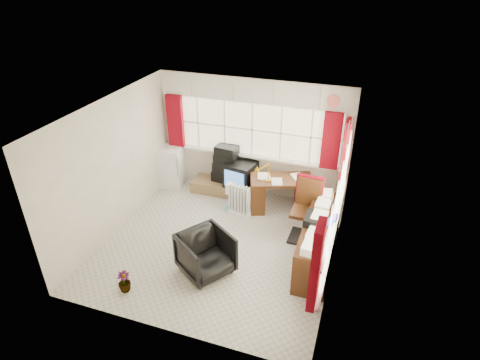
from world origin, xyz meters
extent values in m
plane|color=beige|center=(0.00, 0.00, 0.00)|extent=(4.00, 4.00, 0.00)
plane|color=beige|center=(0.00, 2.00, 1.25)|extent=(4.00, 0.00, 4.00)
plane|color=beige|center=(0.00, -2.00, 1.25)|extent=(4.00, 0.00, 4.00)
plane|color=beige|center=(-2.00, 0.00, 1.25)|extent=(0.00, 4.00, 4.00)
plane|color=beige|center=(2.00, 0.00, 1.25)|extent=(0.00, 4.00, 4.00)
plane|color=white|center=(0.00, 0.00, 2.50)|extent=(4.00, 4.00, 0.00)
plane|color=#FBF3C6|center=(0.00, 1.98, 1.45)|extent=(3.60, 0.00, 3.60)
cube|color=white|center=(0.00, 1.94, 0.87)|extent=(3.70, 0.12, 0.05)
cube|color=white|center=(-1.20, 1.97, 1.45)|extent=(0.03, 0.02, 1.10)
cube|color=white|center=(-0.60, 1.97, 1.45)|extent=(0.03, 0.02, 1.10)
cube|color=white|center=(0.00, 1.97, 1.45)|extent=(0.03, 0.02, 1.10)
cube|color=white|center=(0.60, 1.97, 1.45)|extent=(0.03, 0.02, 1.10)
cube|color=white|center=(1.20, 1.97, 1.45)|extent=(0.03, 0.02, 1.10)
plane|color=#FBF3C6|center=(1.98, 0.00, 1.45)|extent=(0.00, 3.60, 3.60)
cube|color=white|center=(1.94, 0.00, 0.87)|extent=(0.12, 3.70, 0.05)
cube|color=white|center=(1.97, -1.20, 1.45)|extent=(0.02, 0.03, 1.10)
cube|color=white|center=(1.97, -0.60, 1.45)|extent=(0.02, 0.03, 1.10)
cube|color=white|center=(1.97, 0.00, 1.45)|extent=(0.02, 0.03, 1.10)
cube|color=white|center=(1.97, 0.60, 1.45)|extent=(0.02, 0.03, 1.10)
cube|color=white|center=(1.97, 1.20, 1.45)|extent=(0.02, 0.03, 1.10)
cube|color=maroon|center=(-1.70, 1.90, 1.46)|extent=(0.35, 0.10, 1.15)
cube|color=maroon|center=(1.60, 1.90, 1.46)|extent=(0.35, 0.10, 1.15)
cube|color=maroon|center=(1.90, 1.60, 1.46)|extent=(0.10, 0.35, 1.15)
cube|color=maroon|center=(1.90, -1.70, 1.46)|extent=(0.10, 0.35, 1.15)
cube|color=silver|center=(0.00, 1.96, 2.25)|extent=(3.95, 0.08, 0.48)
cube|color=silver|center=(1.96, 0.00, 2.25)|extent=(0.08, 3.95, 0.48)
cube|color=#4D2712|center=(0.76, 1.50, 0.67)|extent=(1.35, 0.98, 0.06)
cube|color=#4D2712|center=(0.32, 1.34, 0.32)|extent=(0.45, 0.61, 0.64)
cube|color=#4D2712|center=(1.20, 1.66, 0.32)|extent=(0.45, 0.61, 0.64)
cube|color=white|center=(0.76, 1.50, 0.71)|extent=(0.29, 0.33, 0.02)
cube|color=white|center=(0.76, 1.50, 0.71)|extent=(0.29, 0.33, 0.02)
cube|color=white|center=(0.76, 1.50, 0.72)|extent=(0.29, 0.33, 0.02)
cube|color=white|center=(0.76, 1.50, 0.72)|extent=(0.29, 0.33, 0.02)
cylinder|color=#F1B00A|center=(0.53, 1.34, 0.71)|extent=(0.09, 0.09, 0.02)
cylinder|color=#F1B00A|center=(0.53, 1.34, 0.89)|extent=(0.02, 0.02, 0.36)
cone|color=#F1B00A|center=(0.53, 1.34, 1.03)|extent=(0.17, 0.15, 0.14)
cube|color=black|center=(1.40, 0.66, 0.02)|extent=(0.51, 0.51, 0.04)
cylinder|color=silver|center=(1.40, 0.66, 0.29)|extent=(0.07, 0.07, 0.57)
cube|color=#4D2712|center=(1.40, 0.66, 0.57)|extent=(0.50, 0.47, 0.07)
cube|color=#4D2712|center=(1.41, 0.90, 0.88)|extent=(0.44, 0.07, 0.55)
cube|color=maroon|center=(1.41, 0.90, 0.90)|extent=(0.49, 0.08, 0.57)
imported|color=black|center=(0.06, -0.72, 0.36)|extent=(1.07, 1.07, 0.71)
cube|color=white|center=(0.04, 1.02, 0.04)|extent=(0.46, 0.25, 0.09)
cube|color=white|center=(-0.15, 1.05, 0.37)|extent=(0.05, 0.13, 0.57)
cube|color=white|center=(-0.09, 1.04, 0.37)|extent=(0.05, 0.13, 0.57)
cube|color=white|center=(-0.02, 1.03, 0.37)|extent=(0.05, 0.13, 0.57)
cube|color=white|center=(0.04, 1.02, 0.37)|extent=(0.05, 0.13, 0.57)
cube|color=white|center=(0.11, 1.01, 0.37)|extent=(0.05, 0.13, 0.57)
cube|color=white|center=(0.17, 1.00, 0.37)|extent=(0.05, 0.13, 0.57)
cube|color=white|center=(0.24, 0.99, 0.37)|extent=(0.05, 0.13, 0.57)
cube|color=#4D2712|center=(1.73, 0.20, 0.38)|extent=(0.50, 2.00, 0.75)
cube|color=white|center=(1.70, -0.60, 0.80)|extent=(0.24, 0.32, 0.10)
cube|color=white|center=(1.70, -0.20, 0.80)|extent=(0.24, 0.32, 0.10)
cube|color=white|center=(1.70, 0.20, 0.80)|extent=(0.24, 0.32, 0.10)
cube|color=white|center=(1.70, 0.60, 0.80)|extent=(0.24, 0.32, 0.10)
cube|color=white|center=(1.70, 1.00, 0.80)|extent=(0.24, 0.32, 0.10)
cube|color=black|center=(1.63, 0.15, 0.82)|extent=(0.32, 0.40, 0.13)
cube|color=olive|center=(-0.55, 1.72, 0.12)|extent=(1.40, 0.50, 0.25)
cube|color=black|center=(-0.16, 1.73, 0.52)|extent=(0.68, 0.64, 0.54)
cube|color=#487BCE|center=(-0.22, 1.45, 0.52)|extent=(0.45, 0.10, 0.37)
cube|color=black|center=(-0.51, 1.84, 0.36)|extent=(0.65, 0.46, 0.22)
cube|color=black|center=(-0.51, 1.84, 0.58)|extent=(0.60, 0.43, 0.21)
cube|color=black|center=(-0.51, 1.84, 0.78)|extent=(0.54, 0.41, 0.20)
cube|color=black|center=(-0.51, 1.84, 0.98)|extent=(0.49, 0.38, 0.19)
cube|color=white|center=(-1.80, 1.70, 0.45)|extent=(0.60, 0.60, 0.89)
cube|color=silver|center=(-1.52, 1.48, 0.58)|extent=(0.02, 0.02, 0.47)
imported|color=silver|center=(0.19, 1.73, 0.14)|extent=(0.15, 0.15, 0.28)
imported|color=#92DAD4|center=(-0.24, 1.09, 0.09)|extent=(0.10, 0.10, 0.18)
imported|color=black|center=(-0.96, -1.52, 0.18)|extent=(0.26, 0.26, 0.35)
camera|label=1|loc=(2.20, -5.30, 4.56)|focal=30.00mm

